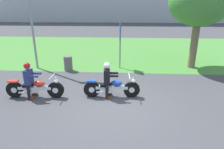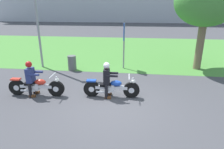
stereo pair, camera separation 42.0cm
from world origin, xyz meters
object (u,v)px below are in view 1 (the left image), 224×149
(rider_lead, at_px, (107,77))
(sign_banner, at_px, (120,38))
(tree_roadside, at_px, (200,2))
(trash_can, at_px, (68,64))
(motorcycle_lead, at_px, (112,88))
(motorcycle_follow, at_px, (35,88))
(rider_follow, at_px, (29,78))

(rider_lead, bearing_deg, sign_banner, 81.46)
(tree_roadside, height_order, trash_can, tree_roadside)
(rider_lead, height_order, sign_banner, sign_banner)
(tree_roadside, distance_m, sign_banner, 4.51)
(motorcycle_lead, relative_size, tree_roadside, 0.44)
(motorcycle_lead, height_order, rider_lead, rider_lead)
(rider_lead, height_order, motorcycle_follow, rider_lead)
(motorcycle_lead, bearing_deg, rider_follow, -178.39)
(motorcycle_lead, xyz_separation_m, motorcycle_follow, (-2.93, -0.23, 0.00))
(rider_lead, distance_m, motorcycle_follow, 2.81)
(rider_follow, bearing_deg, motorcycle_lead, 1.61)
(rider_lead, bearing_deg, motorcycle_follow, -178.09)
(motorcycle_lead, relative_size, trash_can, 2.70)
(tree_roadside, xyz_separation_m, sign_banner, (-4.11, -0.40, -1.83))
(trash_can, bearing_deg, motorcycle_lead, -50.33)
(rider_follow, bearing_deg, rider_lead, 1.75)
(motorcycle_lead, height_order, rider_follow, rider_follow)
(motorcycle_lead, relative_size, sign_banner, 0.83)
(rider_follow, relative_size, trash_can, 1.74)
(rider_follow, bearing_deg, trash_can, 78.15)
(trash_can, bearing_deg, rider_follow, -99.15)
(rider_lead, xyz_separation_m, motorcycle_follow, (-2.76, -0.22, -0.42))
(rider_follow, bearing_deg, sign_banner, 47.56)
(rider_lead, bearing_deg, tree_roadside, 40.13)
(motorcycle_lead, height_order, tree_roadside, tree_roadside)
(rider_lead, distance_m, trash_can, 3.94)
(motorcycle_follow, xyz_separation_m, sign_banner, (3.15, 3.98, 1.34))
(motorcycle_lead, xyz_separation_m, tree_roadside, (4.32, 4.16, 3.17))
(motorcycle_lead, height_order, sign_banner, sign_banner)
(rider_lead, height_order, rider_follow, rider_follow)
(motorcycle_lead, bearing_deg, motorcycle_follow, -178.25)
(motorcycle_follow, height_order, rider_follow, rider_follow)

